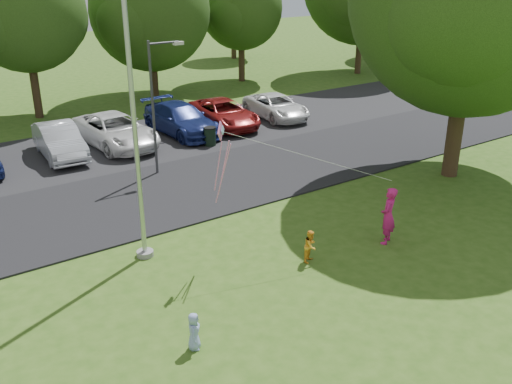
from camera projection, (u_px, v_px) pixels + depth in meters
ground at (350, 295)px, 14.88m from camera, size 120.00×120.00×0.00m
park_road at (185, 188)px, 21.70m from camera, size 60.00×6.00×0.06m
parking_strip at (119, 145)px, 26.63m from camera, size 42.00×7.00×0.06m
flagpole at (134, 119)px, 15.24m from camera, size 0.50×0.50×10.00m
street_lamp at (157, 96)px, 22.08m from camera, size 1.49×0.20×5.30m
trash_can at (210, 137)px, 26.39m from camera, size 0.58×0.58×0.92m
tree_row at (76, 5)px, 31.93m from camera, size 64.35×11.94×10.88m
horizon_trees at (68, 15)px, 41.09m from camera, size 77.46×7.20×7.02m
parked_cars at (121, 130)px, 26.38m from camera, size 20.13×5.57×1.47m
woman at (388, 216)px, 17.28m from camera, size 0.79×0.71×1.81m
child_yellow at (311, 246)px, 16.36m from camera, size 0.58×0.54×0.97m
child_blue at (194, 331)px, 12.67m from camera, size 0.50×0.53×0.91m
kite at (226, 148)px, 15.32m from camera, size 4.91×2.17×2.40m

